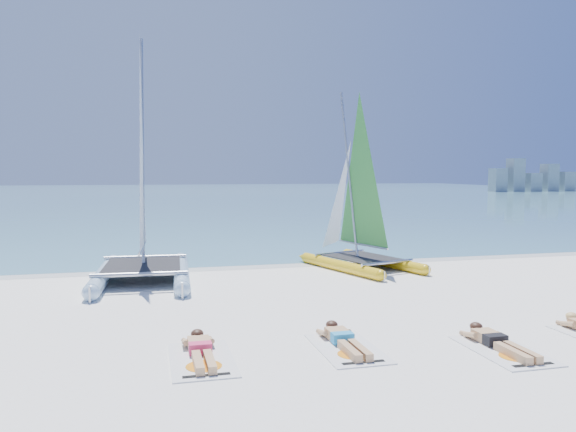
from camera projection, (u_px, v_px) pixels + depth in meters
name	position (u px, v px, depth m)	size (l,w,h in m)	color
ground	(286.00, 305.00, 12.57)	(140.00, 140.00, 0.00)	white
sea	(171.00, 195.00, 73.50)	(140.00, 115.00, 0.01)	#77BFC7
wet_sand_strip	(245.00, 266.00, 17.89)	(140.00, 1.40, 0.01)	silver
distant_skyline	(531.00, 179.00, 85.37)	(14.00, 2.00, 5.00)	gray
catamaran_blue	(142.00, 204.00, 15.37)	(2.73, 5.30, 7.08)	#A8C4DD
catamaran_yellow	(354.00, 210.00, 17.58)	(3.15, 4.60, 5.71)	yellow
towel_a	(202.00, 360.00, 8.92)	(1.00, 1.85, 0.02)	white
sunbather_a	(201.00, 349.00, 9.10)	(0.37, 1.73, 0.26)	tan
towel_b	(347.00, 348.00, 9.49)	(1.00, 1.85, 0.02)	white
sunbather_b	(343.00, 339.00, 9.66)	(0.37, 1.73, 0.26)	tan
towel_c	(503.00, 350.00, 9.38)	(1.00, 1.85, 0.02)	white
sunbather_c	(497.00, 341.00, 9.55)	(0.37, 1.73, 0.26)	tan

